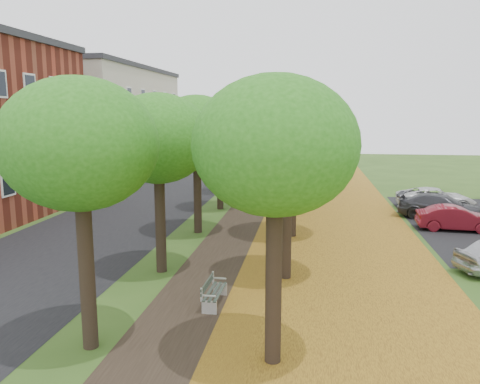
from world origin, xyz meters
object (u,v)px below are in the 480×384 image
(bench, at_px, (213,292))
(car_grey, at_px, (442,207))
(car_red, at_px, (456,218))
(car_white, at_px, (436,198))

(bench, height_order, car_grey, car_grey)
(car_grey, bearing_deg, car_red, -160.60)
(car_red, height_order, car_grey, car_grey)
(car_red, xyz_separation_m, car_white, (0.41, 5.75, 0.03))
(car_red, xyz_separation_m, car_grey, (0.00, 2.65, 0.07))
(car_red, distance_m, car_grey, 2.65)
(bench, bearing_deg, car_grey, -35.84)
(bench, distance_m, car_red, 15.40)
(car_red, height_order, car_white, car_white)
(bench, relative_size, car_red, 0.44)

